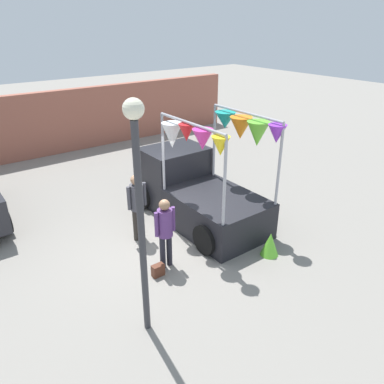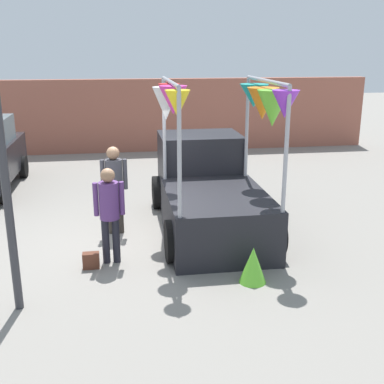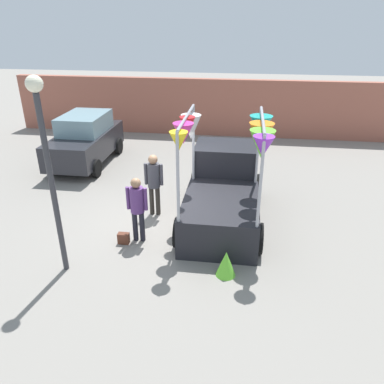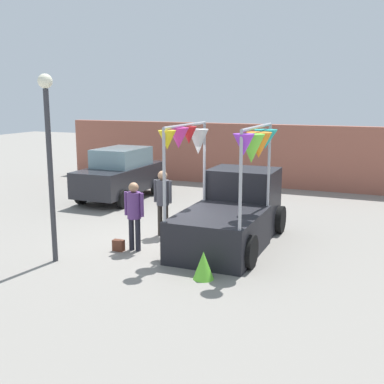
% 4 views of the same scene
% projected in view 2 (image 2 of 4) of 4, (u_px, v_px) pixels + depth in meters
% --- Properties ---
extents(ground_plane, '(60.00, 60.00, 0.00)m').
position_uv_depth(ground_plane, '(138.00, 240.00, 9.52)').
color(ground_plane, gray).
extents(vendor_truck, '(2.47, 4.09, 3.11)m').
position_uv_depth(vendor_truck, '(208.00, 183.00, 10.05)').
color(vendor_truck, black).
rests_on(vendor_truck, ground).
extents(person_customer, '(0.53, 0.34, 1.71)m').
position_uv_depth(person_customer, '(109.00, 206.00, 8.24)').
color(person_customer, black).
rests_on(person_customer, ground).
extents(person_vendor, '(0.53, 0.34, 1.80)m').
position_uv_depth(person_vendor, '(114.00, 181.00, 9.58)').
color(person_vendor, '#2D2823').
rests_on(person_vendor, ground).
extents(handbag, '(0.28, 0.16, 0.28)m').
position_uv_depth(handbag, '(91.00, 261.00, 8.26)').
color(handbag, '#592D1E').
rests_on(handbag, ground).
extents(brick_boundary_wall, '(18.00, 0.36, 2.60)m').
position_uv_depth(brick_boundary_wall, '(126.00, 116.00, 17.34)').
color(brick_boundary_wall, '#9E5947').
rests_on(brick_boundary_wall, ground).
extents(folded_kite_bundle_lime, '(0.62, 0.62, 0.60)m').
position_uv_depth(folded_kite_bundle_lime, '(253.00, 265.00, 7.72)').
color(folded_kite_bundle_lime, '#66CC33').
rests_on(folded_kite_bundle_lime, ground).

